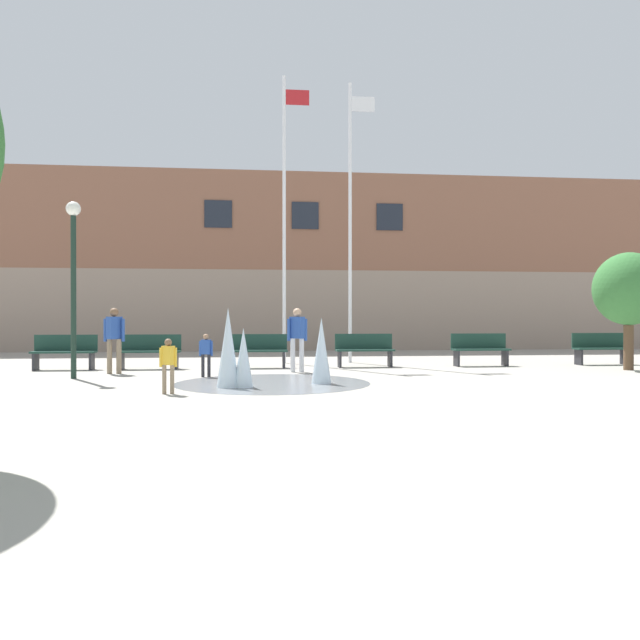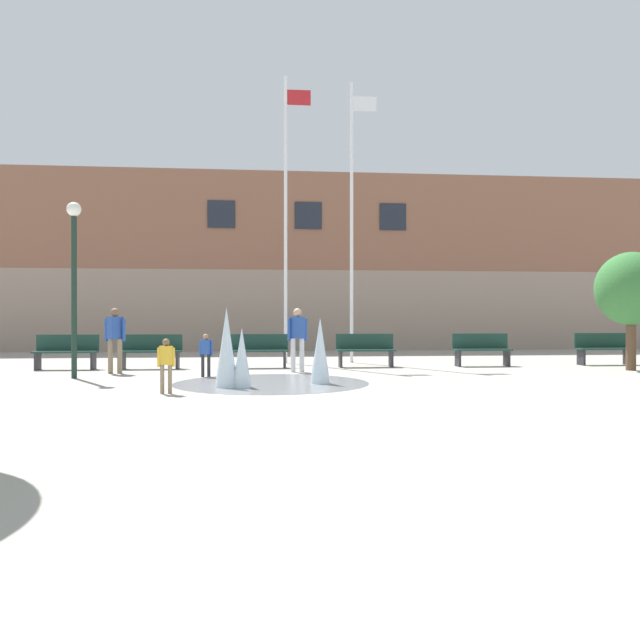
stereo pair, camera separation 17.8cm
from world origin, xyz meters
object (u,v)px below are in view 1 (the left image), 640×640
park_bench_under_left_flagpole (258,350)px  child_with_pink_shirt (206,352)px  adult_in_red (297,335)px  lamp_post_left_lane (73,263)px  flagpole_right (351,215)px  park_bench_center (364,350)px  child_in_fountain (168,362)px  flagpole_left (285,211)px  park_bench_near_trashcan (601,348)px  park_bench_under_right_flagpole (480,349)px  teen_by_trashcan (114,335)px  park_bench_far_left (65,351)px  street_tree_near_building (629,289)px  park_bench_left_of_flagpoles (150,351)px

park_bench_under_left_flagpole → child_with_pink_shirt: bearing=-116.0°
adult_in_red → lamp_post_left_lane: lamp_post_left_lane is taller
park_bench_under_left_flagpole → adult_in_red: size_ratio=1.01×
lamp_post_left_lane → flagpole_right: bearing=31.3°
park_bench_center → flagpole_right: flagpole_right is taller
child_with_pink_shirt → flagpole_right: flagpole_right is taller
child_in_fountain → flagpole_left: bearing=102.3°
park_bench_near_trashcan → park_bench_center: bearing=-179.0°
park_bench_under_right_flagpole → park_bench_near_trashcan: 3.65m
teen_by_trashcan → flagpole_right: flagpole_right is taller
park_bench_far_left → park_bench_center: same height
adult_in_red → child_in_fountain: bearing=99.1°
park_bench_far_left → lamp_post_left_lane: lamp_post_left_lane is taller
park_bench_center → child_with_pink_shirt: bearing=-148.9°
street_tree_near_building → park_bench_under_left_flagpole: bearing=170.0°
park_bench_left_of_flagpoles → street_tree_near_building: street_tree_near_building is taller
park_bench_under_right_flagpole → flagpole_right: (-3.39, 1.70, 3.98)m
park_bench_left_of_flagpoles → park_bench_center: same height
child_with_pink_shirt → flagpole_left: 6.09m
adult_in_red → lamp_post_left_lane: bearing=53.2°
child_with_pink_shirt → child_in_fountain: bearing=-78.5°
park_bench_under_right_flagpole → child_with_pink_shirt: 7.80m
child_in_fountain → street_tree_near_building: bearing=50.0°
park_bench_under_right_flagpole → child_with_pink_shirt: size_ratio=1.62×
park_bench_left_of_flagpoles → park_bench_near_trashcan: same height
park_bench_left_of_flagpoles → park_bench_under_right_flagpole: same height
adult_in_red → child_with_pink_shirt: size_ratio=1.61×
park_bench_under_left_flagpole → child_in_fountain: (-1.62, -5.55, 0.10)m
teen_by_trashcan → lamp_post_left_lane: (-0.63, -1.13, 1.64)m
child_in_fountain → flagpole_right: (4.44, 7.28, 3.88)m
park_bench_center → street_tree_near_building: bearing=-14.5°
child_in_fountain → adult_in_red: bearing=89.0°
park_bench_far_left → child_in_fountain: 6.45m
teen_by_trashcan → street_tree_near_building: street_tree_near_building is taller
park_bench_under_right_flagpole → flagpole_left: bearing=162.4°
park_bench_near_trashcan → street_tree_near_building: 2.45m
park_bench_near_trashcan → street_tree_near_building: size_ratio=0.53×
teen_by_trashcan → flagpole_right: (6.28, 3.08, 3.53)m
park_bench_center → adult_in_red: (-1.95, -1.42, 0.45)m
park_bench_center → adult_in_red: size_ratio=1.01×
park_bench_near_trashcan → lamp_post_left_lane: lamp_post_left_lane is taller
park_bench_under_left_flagpole → teen_by_trashcan: bearing=-158.6°
park_bench_left_of_flagpoles → teen_by_trashcan: teen_by_trashcan is taller
park_bench_center → lamp_post_left_lane: lamp_post_left_lane is taller
adult_in_red → flagpole_left: 4.75m
park_bench_under_right_flagpole → park_bench_far_left: bearing=-179.6°
park_bench_far_left → flagpole_left: bearing=17.0°
park_bench_center → park_bench_under_right_flagpole: 3.28m
park_bench_under_left_flagpole → child_with_pink_shirt: size_ratio=1.62×
park_bench_left_of_flagpoles → lamp_post_left_lane: (-1.27, -2.43, 2.09)m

